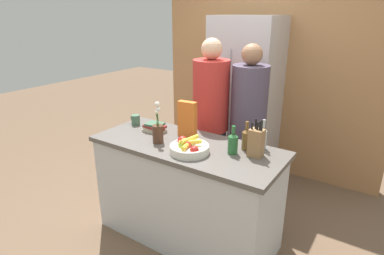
{
  "coord_description": "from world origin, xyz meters",
  "views": [
    {
      "loc": [
        1.39,
        -2.01,
        1.93
      ],
      "look_at": [
        0.0,
        0.08,
        1.03
      ],
      "focal_mm": 30.0,
      "sensor_mm": 36.0,
      "label": 1
    }
  ],
  "objects_px": {
    "coffee_mug": "(135,120)",
    "book_stack": "(155,128)",
    "person_at_sink": "(210,116)",
    "refrigerator": "(244,100)",
    "fruit_bowl": "(189,147)",
    "bottle_oil": "(233,143)",
    "bottle_vinegar": "(263,137)",
    "flower_vase": "(158,131)",
    "cereal_box": "(187,119)",
    "knife_block": "(256,142)",
    "bottle_wine": "(246,139)",
    "person_in_blue": "(248,121)"
  },
  "relations": [
    {
      "from": "knife_block",
      "to": "book_stack",
      "type": "relative_size",
      "value": 1.48
    },
    {
      "from": "flower_vase",
      "to": "person_at_sink",
      "type": "height_order",
      "value": "person_at_sink"
    },
    {
      "from": "flower_vase",
      "to": "bottle_oil",
      "type": "xyz_separation_m",
      "value": [
        0.62,
        0.15,
        -0.01
      ]
    },
    {
      "from": "cereal_box",
      "to": "coffee_mug",
      "type": "distance_m",
      "value": 0.61
    },
    {
      "from": "person_in_blue",
      "to": "bottle_oil",
      "type": "bearing_deg",
      "value": -67.96
    },
    {
      "from": "coffee_mug",
      "to": "book_stack",
      "type": "distance_m",
      "value": 0.29
    },
    {
      "from": "person_in_blue",
      "to": "book_stack",
      "type": "bearing_deg",
      "value": -125.51
    },
    {
      "from": "refrigerator",
      "to": "fruit_bowl",
      "type": "bearing_deg",
      "value": -81.01
    },
    {
      "from": "refrigerator",
      "to": "bottle_vinegar",
      "type": "relative_size",
      "value": 7.87
    },
    {
      "from": "bottle_wine",
      "to": "book_stack",
      "type": "bearing_deg",
      "value": -173.95
    },
    {
      "from": "cereal_box",
      "to": "coffee_mug",
      "type": "relative_size",
      "value": 2.66
    },
    {
      "from": "refrigerator",
      "to": "fruit_bowl",
      "type": "relative_size",
      "value": 6.2
    },
    {
      "from": "book_stack",
      "to": "bottle_vinegar",
      "type": "relative_size",
      "value": 0.83
    },
    {
      "from": "bottle_wine",
      "to": "person_at_sink",
      "type": "bearing_deg",
      "value": 142.78
    },
    {
      "from": "knife_block",
      "to": "book_stack",
      "type": "height_order",
      "value": "knife_block"
    },
    {
      "from": "coffee_mug",
      "to": "bottle_vinegar",
      "type": "height_order",
      "value": "bottle_vinegar"
    },
    {
      "from": "coffee_mug",
      "to": "flower_vase",
      "type": "bearing_deg",
      "value": -26.24
    },
    {
      "from": "flower_vase",
      "to": "bottle_wine",
      "type": "distance_m",
      "value": 0.72
    },
    {
      "from": "knife_block",
      "to": "bottle_oil",
      "type": "height_order",
      "value": "knife_block"
    },
    {
      "from": "bottle_oil",
      "to": "person_in_blue",
      "type": "height_order",
      "value": "person_in_blue"
    },
    {
      "from": "refrigerator",
      "to": "person_at_sink",
      "type": "bearing_deg",
      "value": -90.24
    },
    {
      "from": "refrigerator",
      "to": "coffee_mug",
      "type": "relative_size",
      "value": 16.05
    },
    {
      "from": "cereal_box",
      "to": "bottle_vinegar",
      "type": "distance_m",
      "value": 0.66
    },
    {
      "from": "refrigerator",
      "to": "person_at_sink",
      "type": "height_order",
      "value": "refrigerator"
    },
    {
      "from": "person_at_sink",
      "to": "refrigerator",
      "type": "bearing_deg",
      "value": 80.26
    },
    {
      "from": "fruit_bowl",
      "to": "knife_block",
      "type": "relative_size",
      "value": 1.03
    },
    {
      "from": "knife_block",
      "to": "flower_vase",
      "type": "height_order",
      "value": "flower_vase"
    },
    {
      "from": "flower_vase",
      "to": "person_at_sink",
      "type": "bearing_deg",
      "value": 83.62
    },
    {
      "from": "coffee_mug",
      "to": "person_at_sink",
      "type": "distance_m",
      "value": 0.74
    },
    {
      "from": "cereal_box",
      "to": "person_at_sink",
      "type": "relative_size",
      "value": 0.18
    },
    {
      "from": "knife_block",
      "to": "person_in_blue",
      "type": "height_order",
      "value": "person_in_blue"
    },
    {
      "from": "knife_block",
      "to": "coffee_mug",
      "type": "relative_size",
      "value": 2.51
    },
    {
      "from": "cereal_box",
      "to": "bottle_wine",
      "type": "height_order",
      "value": "cereal_box"
    },
    {
      "from": "refrigerator",
      "to": "bottle_oil",
      "type": "relative_size",
      "value": 8.55
    },
    {
      "from": "knife_block",
      "to": "cereal_box",
      "type": "bearing_deg",
      "value": 175.69
    },
    {
      "from": "bottle_wine",
      "to": "person_in_blue",
      "type": "relative_size",
      "value": 0.14
    },
    {
      "from": "bottle_wine",
      "to": "person_at_sink",
      "type": "relative_size",
      "value": 0.14
    },
    {
      "from": "refrigerator",
      "to": "bottle_oil",
      "type": "height_order",
      "value": "refrigerator"
    },
    {
      "from": "book_stack",
      "to": "bottle_oil",
      "type": "relative_size",
      "value": 0.9
    },
    {
      "from": "fruit_bowl",
      "to": "bottle_oil",
      "type": "relative_size",
      "value": 1.38
    },
    {
      "from": "fruit_bowl",
      "to": "bottle_vinegar",
      "type": "distance_m",
      "value": 0.59
    },
    {
      "from": "refrigerator",
      "to": "person_at_sink",
      "type": "relative_size",
      "value": 1.11
    },
    {
      "from": "knife_block",
      "to": "flower_vase",
      "type": "bearing_deg",
      "value": -165.74
    },
    {
      "from": "bottle_vinegar",
      "to": "cereal_box",
      "type": "bearing_deg",
      "value": -170.13
    },
    {
      "from": "bottle_oil",
      "to": "knife_block",
      "type": "bearing_deg",
      "value": 17.03
    },
    {
      "from": "book_stack",
      "to": "refrigerator",
      "type": "bearing_deg",
      "value": 78.31
    },
    {
      "from": "flower_vase",
      "to": "cereal_box",
      "type": "xyz_separation_m",
      "value": [
        0.12,
        0.25,
        0.06
      ]
    },
    {
      "from": "person_at_sink",
      "to": "bottle_oil",
      "type": "bearing_deg",
      "value": -56.48
    },
    {
      "from": "fruit_bowl",
      "to": "knife_block",
      "type": "height_order",
      "value": "knife_block"
    },
    {
      "from": "book_stack",
      "to": "bottle_oil",
      "type": "xyz_separation_m",
      "value": [
        0.81,
        -0.03,
        0.05
      ]
    }
  ]
}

